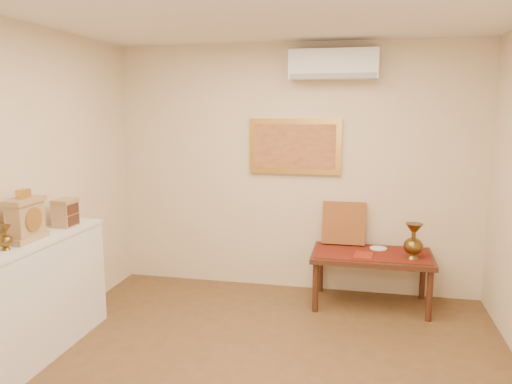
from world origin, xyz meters
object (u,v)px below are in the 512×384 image
(brass_urn_tall, at_px, (414,237))
(wooden_chest, at_px, (66,213))
(display_ledge, at_px, (18,308))
(mantel_clock, at_px, (26,219))
(low_table, at_px, (372,260))

(brass_urn_tall, xyz_separation_m, wooden_chest, (-3.04, -1.09, 0.33))
(display_ledge, relative_size, mantel_clock, 4.93)
(mantel_clock, bearing_deg, low_table, 32.57)
(wooden_chest, bearing_deg, brass_urn_tall, 19.73)
(mantel_clock, bearing_deg, brass_urn_tall, 27.52)
(mantel_clock, distance_m, wooden_chest, 0.51)
(display_ledge, relative_size, low_table, 1.68)
(display_ledge, xyz_separation_m, low_table, (2.67, 1.88, -0.01))
(brass_urn_tall, xyz_separation_m, display_ledge, (-3.06, -1.77, -0.28))
(brass_urn_tall, xyz_separation_m, low_table, (-0.39, 0.11, -0.29))
(low_table, bearing_deg, wooden_chest, -155.60)
(brass_urn_tall, relative_size, display_ledge, 0.21)
(low_table, bearing_deg, display_ledge, -144.90)
(brass_urn_tall, distance_m, low_table, 0.49)
(mantel_clock, height_order, wooden_chest, mantel_clock)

